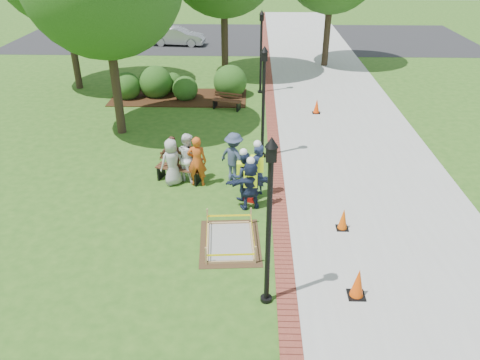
{
  "coord_description": "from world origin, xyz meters",
  "views": [
    {
      "loc": [
        0.87,
        -11.5,
        7.9
      ],
      "look_at": [
        0.5,
        1.2,
        1.0
      ],
      "focal_mm": 35.0,
      "sensor_mm": 36.0,
      "label": 1
    }
  ],
  "objects_px": {
    "bench_near": "(179,173)",
    "hivis_worker_b": "(257,169)",
    "cone_front": "(358,284)",
    "lamp_near": "(269,213)",
    "hivis_worker_a": "(250,183)",
    "wet_concrete_pad": "(230,236)",
    "hivis_worker_c": "(243,174)"
  },
  "relations": [
    {
      "from": "cone_front",
      "to": "hivis_worker_c",
      "type": "distance_m",
      "value": 5.4
    },
    {
      "from": "hivis_worker_b",
      "to": "hivis_worker_a",
      "type": "bearing_deg",
      "value": -104.85
    },
    {
      "from": "cone_front",
      "to": "hivis_worker_b",
      "type": "relative_size",
      "value": 0.41
    },
    {
      "from": "lamp_near",
      "to": "hivis_worker_a",
      "type": "relative_size",
      "value": 2.38
    },
    {
      "from": "bench_near",
      "to": "hivis_worker_c",
      "type": "height_order",
      "value": "hivis_worker_c"
    },
    {
      "from": "wet_concrete_pad",
      "to": "hivis_worker_c",
      "type": "bearing_deg",
      "value": 82.53
    },
    {
      "from": "bench_near",
      "to": "hivis_worker_c",
      "type": "xyz_separation_m",
      "value": [
        2.27,
        -1.2,
        0.62
      ]
    },
    {
      "from": "bench_near",
      "to": "hivis_worker_b",
      "type": "distance_m",
      "value": 2.97
    },
    {
      "from": "hivis_worker_b",
      "to": "hivis_worker_c",
      "type": "height_order",
      "value": "hivis_worker_b"
    },
    {
      "from": "wet_concrete_pad",
      "to": "hivis_worker_c",
      "type": "xyz_separation_m",
      "value": [
        0.32,
        2.46,
        0.67
      ]
    },
    {
      "from": "lamp_near",
      "to": "cone_front",
      "type": "bearing_deg",
      "value": 5.25
    },
    {
      "from": "cone_front",
      "to": "hivis_worker_c",
      "type": "relative_size",
      "value": 0.46
    },
    {
      "from": "bench_near",
      "to": "hivis_worker_a",
      "type": "bearing_deg",
      "value": -35.15
    },
    {
      "from": "wet_concrete_pad",
      "to": "bench_near",
      "type": "bearing_deg",
      "value": 118.0
    },
    {
      "from": "wet_concrete_pad",
      "to": "cone_front",
      "type": "distance_m",
      "value": 3.8
    },
    {
      "from": "bench_near",
      "to": "hivis_worker_a",
      "type": "height_order",
      "value": "hivis_worker_a"
    },
    {
      "from": "wet_concrete_pad",
      "to": "hivis_worker_b",
      "type": "relative_size",
      "value": 1.2
    },
    {
      "from": "bench_near",
      "to": "hivis_worker_b",
      "type": "height_order",
      "value": "hivis_worker_b"
    },
    {
      "from": "cone_front",
      "to": "hivis_worker_b",
      "type": "xyz_separation_m",
      "value": [
        -2.41,
        4.77,
        0.59
      ]
    },
    {
      "from": "cone_front",
      "to": "lamp_near",
      "type": "height_order",
      "value": "lamp_near"
    },
    {
      "from": "bench_near",
      "to": "wet_concrete_pad",
      "type": "bearing_deg",
      "value": -62.0
    },
    {
      "from": "wet_concrete_pad",
      "to": "cone_front",
      "type": "height_order",
      "value": "cone_front"
    },
    {
      "from": "bench_near",
      "to": "hivis_worker_a",
      "type": "xyz_separation_m",
      "value": [
        2.51,
        -1.76,
        0.61
      ]
    },
    {
      "from": "wet_concrete_pad",
      "to": "hivis_worker_c",
      "type": "distance_m",
      "value": 2.57
    },
    {
      "from": "bench_near",
      "to": "cone_front",
      "type": "xyz_separation_m",
      "value": [
        5.12,
        -5.77,
        0.12
      ]
    },
    {
      "from": "hivis_worker_b",
      "to": "lamp_near",
      "type": "bearing_deg",
      "value": -87.42
    },
    {
      "from": "hivis_worker_a",
      "to": "hivis_worker_c",
      "type": "relative_size",
      "value": 0.99
    },
    {
      "from": "wet_concrete_pad",
      "to": "lamp_near",
      "type": "xyz_separation_m",
      "value": [
        0.98,
        -2.3,
        2.25
      ]
    },
    {
      "from": "cone_front",
      "to": "lamp_near",
      "type": "relative_size",
      "value": 0.19
    },
    {
      "from": "lamp_near",
      "to": "hivis_worker_a",
      "type": "height_order",
      "value": "lamp_near"
    },
    {
      "from": "hivis_worker_b",
      "to": "hivis_worker_c",
      "type": "distance_m",
      "value": 0.49
    },
    {
      "from": "hivis_worker_b",
      "to": "bench_near",
      "type": "bearing_deg",
      "value": 159.7
    }
  ]
}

